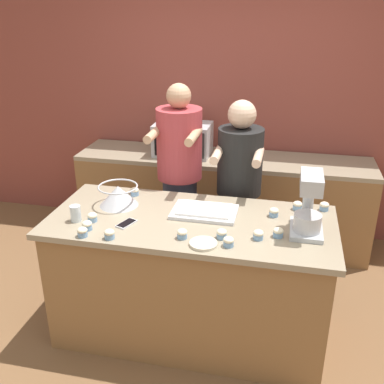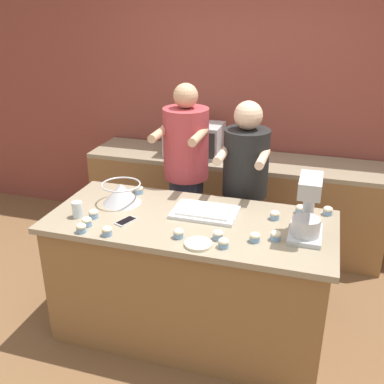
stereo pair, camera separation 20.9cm
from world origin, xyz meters
TOP-DOWN VIEW (x-y plane):
  - ground_plane at (0.00, 0.00)m, footprint 16.00×16.00m
  - back_wall at (0.00, 1.77)m, footprint 10.00×0.06m
  - island_counter at (0.00, 0.00)m, footprint 1.91×0.85m
  - back_counter at (0.00, 1.42)m, footprint 2.80×0.60m
  - person_left at (-0.24, 0.68)m, footprint 0.37×0.52m
  - person_right at (0.24, 0.68)m, footprint 0.36×0.51m
  - stand_mixer at (0.75, -0.02)m, footprint 0.20×0.30m
  - mixing_bowl at (-0.55, 0.11)m, footprint 0.28×0.28m
  - baking_tray at (0.07, 0.11)m, footprint 0.44×0.29m
  - microwave_oven at (-0.40, 1.42)m, footprint 0.53×0.36m
  - cell_phone at (-0.39, -0.16)m, footprint 0.12×0.16m
  - drinking_glass at (-0.73, -0.18)m, footprint 0.07×0.07m
  - small_plate at (0.15, -0.31)m, footprint 0.17×0.17m
  - cupcake_0 at (0.01, -0.26)m, footprint 0.06×0.06m
  - cupcake_1 at (-0.62, -0.17)m, footprint 0.06×0.06m
  - cupcake_2 at (-0.60, -0.37)m, footprint 0.06×0.06m
  - cupcake_3 at (0.58, -0.12)m, footprint 0.06×0.06m
  - cupcake_4 at (0.54, 0.17)m, footprint 0.06×0.06m
  - cupcake_5 at (0.24, -0.21)m, footprint 0.06×0.06m
  - cupcake_6 at (-0.49, 0.30)m, footprint 0.06×0.06m
  - cupcake_7 at (0.46, -0.17)m, footprint 0.06×0.06m
  - cupcake_8 at (-0.43, -0.36)m, footprint 0.06×0.06m
  - cupcake_9 at (-0.61, -0.28)m, footprint 0.06×0.06m
  - cupcake_10 at (0.69, 0.31)m, footprint 0.06×0.06m
  - cupcake_11 at (0.30, -0.30)m, footprint 0.06×0.06m
  - cupcake_12 at (0.87, 0.34)m, footprint 0.06×0.06m

SIDE VIEW (x-z plane):
  - ground_plane at x=0.00m, z-range 0.00..0.00m
  - back_counter at x=0.00m, z-range 0.00..0.88m
  - island_counter at x=0.00m, z-range 0.00..0.92m
  - person_right at x=0.24m, z-range 0.04..1.62m
  - person_left at x=-0.24m, z-range 0.04..1.73m
  - cell_phone at x=-0.39m, z-range 0.92..0.93m
  - small_plate at x=0.15m, z-range 0.92..0.93m
  - baking_tray at x=0.07m, z-range 0.91..0.95m
  - cupcake_0 at x=0.01m, z-range 0.92..0.98m
  - cupcake_1 at x=-0.62m, z-range 0.92..0.98m
  - cupcake_2 at x=-0.60m, z-range 0.92..0.98m
  - cupcake_3 at x=0.58m, z-range 0.92..0.98m
  - cupcake_4 at x=0.54m, z-range 0.92..0.98m
  - cupcake_5 at x=0.24m, z-range 0.92..0.98m
  - cupcake_6 at x=-0.49m, z-range 0.92..0.98m
  - cupcake_7 at x=0.46m, z-range 0.92..0.98m
  - cupcake_8 at x=-0.43m, z-range 0.92..0.98m
  - cupcake_9 at x=-0.61m, z-range 0.92..0.98m
  - cupcake_10 at x=0.69m, z-range 0.92..0.98m
  - cupcake_11 at x=0.30m, z-range 0.92..0.98m
  - cupcake_12 at x=0.87m, z-range 0.92..0.98m
  - drinking_glass at x=-0.73m, z-range 0.92..1.03m
  - mixing_bowl at x=-0.55m, z-range 0.92..1.07m
  - microwave_oven at x=-0.40m, z-range 0.88..1.18m
  - stand_mixer at x=0.75m, z-range 0.89..1.29m
  - back_wall at x=0.00m, z-range 0.00..2.70m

